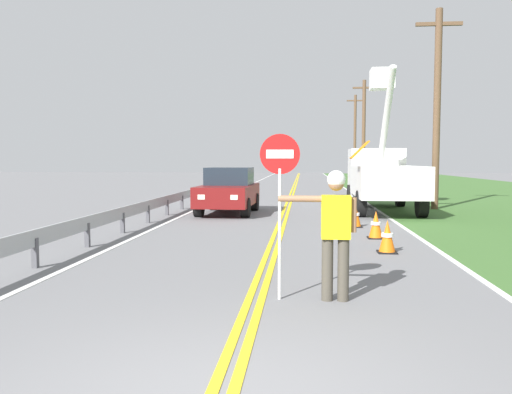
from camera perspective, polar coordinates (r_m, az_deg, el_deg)
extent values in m
cube|color=yellow|center=(23.94, 3.43, -0.63)|extent=(0.11, 110.00, 0.01)
cube|color=yellow|center=(23.94, 3.86, -0.64)|extent=(0.11, 110.00, 0.01)
cube|color=silver|center=(24.11, 12.23, -0.69)|extent=(0.12, 110.00, 0.01)
cube|color=silver|center=(24.31, -4.87, -0.57)|extent=(0.12, 110.00, 0.01)
cylinder|color=#474238|center=(7.36, 9.62, -7.93)|extent=(0.16, 0.16, 0.88)
cylinder|color=#474238|center=(7.35, 7.89, -7.93)|extent=(0.16, 0.16, 0.88)
cube|color=yellow|center=(7.24, 8.82, -2.19)|extent=(0.40, 0.24, 0.60)
cylinder|color=#996B4C|center=(7.20, 4.87, -0.18)|extent=(0.60, 0.09, 0.09)
cylinder|color=#996B4C|center=(7.25, 10.72, -1.96)|extent=(0.09, 0.09, 0.48)
sphere|color=#996B4C|center=(7.20, 8.86, 1.53)|extent=(0.22, 0.22, 0.22)
sphere|color=white|center=(7.20, 8.86, 1.93)|extent=(0.25, 0.25, 0.25)
cylinder|color=silver|center=(7.26, 2.63, -4.14)|extent=(0.04, 0.04, 1.85)
cylinder|color=#B71414|center=(7.19, 2.66, 4.76)|extent=(0.56, 0.03, 0.56)
cube|color=white|center=(7.17, 2.65, 4.77)|extent=(0.38, 0.01, 0.12)
cube|color=white|center=(19.39, 14.30, 1.71)|extent=(2.36, 4.63, 1.10)
cube|color=white|center=(22.80, 13.05, 2.70)|extent=(2.23, 2.13, 2.00)
cube|color=#1E2833|center=(23.81, 12.76, 3.48)|extent=(1.98, 0.08, 0.90)
cylinder|color=silver|center=(18.46, 14.75, 3.67)|extent=(0.56, 0.56, 0.24)
cylinder|color=silver|center=(19.90, 14.22, 8.63)|extent=(0.28, 2.95, 3.32)
cube|color=white|center=(21.44, 13.76, 12.54)|extent=(0.91, 0.91, 0.80)
cube|color=orange|center=(17.45, 11.37, 5.13)|extent=(0.60, 0.81, 0.59)
cylinder|color=black|center=(22.54, 10.48, 0.17)|extent=(0.33, 0.92, 0.92)
cylinder|color=black|center=(22.79, 15.65, 0.13)|extent=(0.33, 0.92, 0.92)
cylinder|color=black|center=(18.28, 11.53, -0.73)|extent=(0.33, 0.92, 0.92)
cylinder|color=black|center=(18.59, 17.86, -0.77)|extent=(0.33, 0.92, 0.92)
cube|color=maroon|center=(19.07, -3.07, 0.26)|extent=(1.96, 4.15, 0.72)
cube|color=#1E2833|center=(19.28, -2.95, 2.33)|extent=(1.67, 1.77, 0.64)
cube|color=#EAEACC|center=(16.98, -2.43, -0.04)|extent=(0.24, 0.07, 0.16)
cube|color=#EAEACC|center=(17.19, -6.06, 0.00)|extent=(0.24, 0.07, 0.16)
cylinder|color=black|center=(17.72, -1.17, -1.19)|extent=(0.30, 0.69, 0.68)
cylinder|color=black|center=(18.02, -6.34, -1.13)|extent=(0.30, 0.69, 0.68)
cylinder|color=black|center=(20.23, -0.15, -0.54)|extent=(0.30, 0.69, 0.68)
cylinder|color=black|center=(20.49, -4.70, -0.49)|extent=(0.30, 0.69, 0.68)
cylinder|color=brown|center=(22.06, 19.36, 9.05)|extent=(0.28, 0.28, 7.94)
cube|color=brown|center=(22.62, 19.57, 17.58)|extent=(1.80, 0.14, 0.14)
cylinder|color=brown|center=(41.79, 11.81, 6.94)|extent=(0.28, 0.28, 8.25)
cube|color=brown|center=(42.12, 11.88, 11.73)|extent=(1.80, 0.14, 0.14)
cylinder|color=brown|center=(55.97, 10.88, 6.52)|extent=(0.28, 0.28, 8.86)
cube|color=brown|center=(56.27, 10.93, 10.41)|extent=(1.80, 0.14, 0.14)
cone|color=orange|center=(11.32, 14.31, -4.25)|extent=(0.36, 0.36, 0.70)
cylinder|color=white|center=(11.31, 14.31, -4.07)|extent=(0.25, 0.25, 0.08)
cube|color=black|center=(11.37, 14.28, -5.92)|extent=(0.40, 0.40, 0.03)
cone|color=orange|center=(13.32, 13.10, -2.99)|extent=(0.36, 0.36, 0.70)
cylinder|color=white|center=(13.32, 13.10, -2.84)|extent=(0.25, 0.25, 0.08)
cube|color=black|center=(13.37, 13.08, -4.42)|extent=(0.40, 0.40, 0.03)
cone|color=orange|center=(15.45, 10.91, -2.00)|extent=(0.36, 0.36, 0.70)
cylinder|color=white|center=(15.45, 10.91, -1.87)|extent=(0.25, 0.25, 0.08)
cube|color=black|center=(15.49, 10.90, -3.23)|extent=(0.40, 0.40, 0.03)
cube|color=#9EA0A3|center=(19.84, -8.96, -0.07)|extent=(0.06, 32.00, 0.32)
cube|color=#4C4C51|center=(10.28, -23.22, -5.71)|extent=(0.10, 0.10, 0.55)
cube|color=#4C4C51|center=(12.31, -18.14, -4.02)|extent=(0.10, 0.10, 0.55)
cube|color=#4C4C51|center=(14.42, -14.53, -2.79)|extent=(0.10, 0.10, 0.55)
cube|color=#4C4C51|center=(16.57, -11.86, -1.87)|extent=(0.10, 0.10, 0.55)
cube|color=#4C4C51|center=(18.76, -9.81, -1.16)|extent=(0.10, 0.10, 0.55)
cube|color=#4C4C51|center=(20.96, -8.19, -0.59)|extent=(0.10, 0.10, 0.55)
cube|color=#4C4C51|center=(23.19, -6.87, -0.14)|extent=(0.10, 0.10, 0.55)
cube|color=#4C4C51|center=(25.42, -5.79, 0.24)|extent=(0.10, 0.10, 0.55)
cube|color=#4C4C51|center=(27.66, -4.89, 0.55)|extent=(0.10, 0.10, 0.55)
cube|color=#4C4C51|center=(29.91, -4.12, 0.82)|extent=(0.10, 0.10, 0.55)
cube|color=#4C4C51|center=(32.17, -3.45, 1.05)|extent=(0.10, 0.10, 0.55)
cube|color=#4C4C51|center=(34.42, -2.88, 1.25)|extent=(0.10, 0.10, 0.55)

